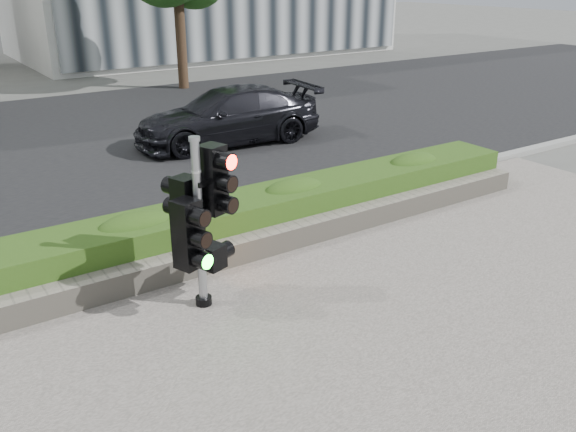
% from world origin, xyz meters
% --- Properties ---
extents(ground, '(120.00, 120.00, 0.00)m').
position_xyz_m(ground, '(0.00, 0.00, 0.00)').
color(ground, '#51514C').
rests_on(ground, ground).
extents(road, '(60.00, 13.00, 0.02)m').
position_xyz_m(road, '(0.00, 10.00, 0.01)').
color(road, black).
rests_on(road, ground).
extents(curb, '(60.00, 0.25, 0.12)m').
position_xyz_m(curb, '(0.00, 3.15, 0.06)').
color(curb, gray).
rests_on(curb, ground).
extents(stone_wall, '(12.00, 0.32, 0.34)m').
position_xyz_m(stone_wall, '(0.00, 1.90, 0.20)').
color(stone_wall, gray).
rests_on(stone_wall, sidewalk).
extents(hedge, '(12.00, 1.00, 0.68)m').
position_xyz_m(hedge, '(0.00, 2.55, 0.37)').
color(hedge, '#538027').
rests_on(hedge, sidewalk).
extents(traffic_signal, '(0.80, 0.69, 2.19)m').
position_xyz_m(traffic_signal, '(-0.90, 1.09, 1.24)').
color(traffic_signal, black).
rests_on(traffic_signal, sidewalk).
extents(car_dark, '(4.74, 2.22, 1.34)m').
position_xyz_m(car_dark, '(3.17, 7.85, 0.69)').
color(car_dark, black).
rests_on(car_dark, road).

